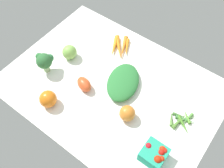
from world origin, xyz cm
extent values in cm
cube|color=white|center=(0.00, 0.00, 1.00)|extent=(104.00, 76.00, 2.00)
cylinder|color=#99BC7F|center=(-33.13, -12.19, 4.24)|extent=(3.27, 3.27, 4.49)
sphere|color=#2F6936|center=(-33.13, -12.19, 9.48)|extent=(7.98, 7.98, 7.98)
sphere|color=#2A6D3B|center=(-32.51, -9.06, 9.18)|extent=(4.18, 4.18, 4.18)
sphere|color=#2A6B33|center=(-36.32, -12.16, 10.71)|extent=(3.53, 3.53, 3.53)
sphere|color=#336F31|center=(-36.30, -11.86, 10.41)|extent=(3.54, 3.54, 3.54)
cone|color=#56803B|center=(32.71, 1.57, 2.84)|extent=(4.99, 7.02, 1.68)
cone|color=#4A7C39|center=(34.73, 5.34, 2.71)|extent=(6.28, 3.09, 1.42)
cone|color=#4E8A2C|center=(38.72, 1.92, 2.95)|extent=(9.10, 6.96, 1.89)
cone|color=#528F3C|center=(38.59, 5.11, 2.77)|extent=(3.12, 9.09, 1.54)
cone|color=#538433|center=(36.29, 2.84, 2.95)|extent=(3.42, 10.11, 1.90)
cone|color=#548940|center=(38.45, 5.90, 2.76)|extent=(6.83, 8.03, 1.51)
cone|color=#448541|center=(38.29, 5.03, 2.83)|extent=(9.63, 4.10, 1.66)
cone|color=#539130|center=(37.95, 6.82, 2.83)|extent=(6.40, 5.93, 1.67)
ellipsoid|color=#2C7737|center=(3.85, 4.01, 4.43)|extent=(22.28, 27.11, 4.85)
cube|color=#24A27D|center=(35.22, -18.33, 5.09)|extent=(9.91, 9.91, 6.17)
sphere|color=red|center=(38.05, -15.54, 7.64)|extent=(2.66, 2.66, 2.66)
sphere|color=red|center=(31.78, -17.61, 7.57)|extent=(2.73, 2.73, 2.73)
sphere|color=red|center=(37.14, -15.49, 7.83)|extent=(2.79, 2.79, 2.79)
sphere|color=red|center=(37.48, -16.78, 7.92)|extent=(2.73, 2.73, 2.73)
sphere|color=red|center=(38.90, -19.04, 7.79)|extent=(2.43, 2.43, 2.43)
sphere|color=red|center=(37.78, -20.16, 7.83)|extent=(3.29, 3.29, 3.29)
cone|color=orange|center=(-13.83, 20.42, 3.37)|extent=(7.91, 13.05, 2.75)
cone|color=orange|center=(-11.70, 21.94, 3.37)|extent=(13.47, 14.06, 2.73)
cone|color=orange|center=(-9.69, 23.38, 3.24)|extent=(9.08, 15.86, 2.48)
cone|color=orange|center=(-8.14, 24.48, 3.08)|extent=(8.39, 12.18, 2.16)
ellipsoid|color=orange|center=(-17.94, -25.70, 6.05)|extent=(10.67, 10.67, 8.10)
sphere|color=#85BB53|center=(-29.43, 1.82, 5.88)|extent=(7.77, 7.77, 7.77)
sphere|color=orange|center=(15.80, -9.57, 5.70)|extent=(7.40, 7.40, 7.40)
ellipsoid|color=#DC5227|center=(-10.44, -8.75, 4.86)|extent=(10.44, 8.29, 5.71)
camera|label=1|loc=(42.73, -57.04, 108.95)|focal=41.30mm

